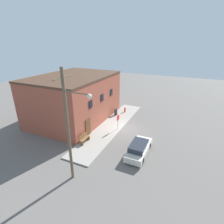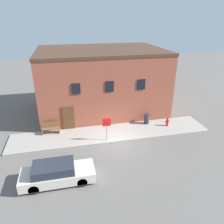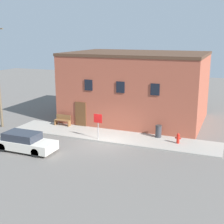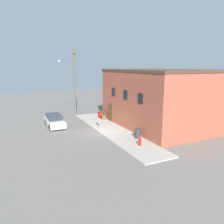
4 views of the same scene
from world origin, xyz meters
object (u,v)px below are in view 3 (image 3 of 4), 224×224
(fire_hydrant, at_px, (178,138))
(stop_sign, at_px, (98,122))
(bench, at_px, (63,120))
(trash_bin, at_px, (158,131))
(parked_car, at_px, (24,142))

(fire_hydrant, height_order, stop_sign, stop_sign)
(stop_sign, distance_m, bench, 4.94)
(trash_bin, bearing_deg, bench, 179.45)
(fire_hydrant, bearing_deg, bench, 174.84)
(fire_hydrant, relative_size, trash_bin, 0.80)
(fire_hydrant, relative_size, parked_car, 0.17)
(fire_hydrant, height_order, bench, bench)
(fire_hydrant, distance_m, parked_car, 10.85)
(stop_sign, height_order, parked_car, stop_sign)
(stop_sign, height_order, trash_bin, stop_sign)
(bench, height_order, parked_car, parked_car)
(stop_sign, xyz_separation_m, bench, (-4.34, 2.16, -0.90))
(stop_sign, xyz_separation_m, parked_car, (-3.81, -3.85, -0.84))
(bench, bearing_deg, parked_car, -84.93)
(fire_hydrant, relative_size, bench, 0.53)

